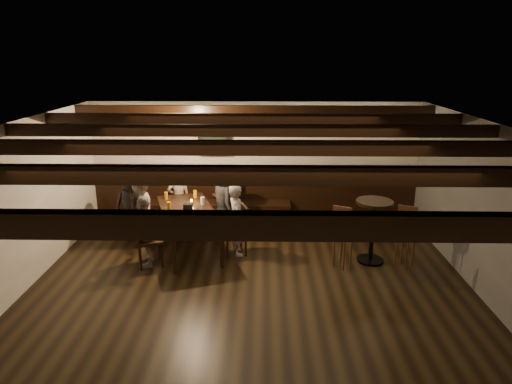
{
  "coord_description": "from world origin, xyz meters",
  "views": [
    {
      "loc": [
        0.18,
        -5.4,
        3.27
      ],
      "look_at": [
        0.06,
        1.3,
        1.24
      ],
      "focal_mm": 32.0,
      "sensor_mm": 36.0,
      "label": 1
    }
  ],
  "objects_px": {
    "chair_right_near": "(223,221)",
    "person_bench_right": "(226,197)",
    "chair_left_far": "(149,249)",
    "chair_right_far": "(235,239)",
    "person_right_far": "(237,220)",
    "bar_stool_left": "(343,244)",
    "person_bench_left": "(131,205)",
    "high_top_table": "(373,222)",
    "bar_stool_right": "(405,243)",
    "chair_left_near": "(144,229)",
    "person_left_near": "(141,208)",
    "person_right_near": "(224,201)",
    "dining_table": "(188,213)",
    "person_bench_centre": "(179,199)",
    "person_left_far": "(146,231)"
  },
  "relations": [
    {
      "from": "bar_stool_left",
      "to": "chair_right_far",
      "type": "bearing_deg",
      "value": -169.0
    },
    {
      "from": "chair_left_near",
      "to": "person_right_near",
      "type": "xyz_separation_m",
      "value": [
        1.39,
        0.47,
        0.38
      ]
    },
    {
      "from": "dining_table",
      "to": "person_bench_left",
      "type": "bearing_deg",
      "value": 135.0
    },
    {
      "from": "person_left_far",
      "to": "person_left_near",
      "type": "bearing_deg",
      "value": 180.0
    },
    {
      "from": "person_bench_left",
      "to": "chair_left_far",
      "type": "bearing_deg",
      "value": 97.63
    },
    {
      "from": "chair_left_near",
      "to": "bar_stool_right",
      "type": "height_order",
      "value": "bar_stool_right"
    },
    {
      "from": "bar_stool_left",
      "to": "bar_stool_right",
      "type": "relative_size",
      "value": 1.0
    },
    {
      "from": "person_left_far",
      "to": "person_right_far",
      "type": "xyz_separation_m",
      "value": [
        1.42,
        0.48,
        0.03
      ]
    },
    {
      "from": "dining_table",
      "to": "chair_right_far",
      "type": "xyz_separation_m",
      "value": [
        0.82,
        -0.2,
        -0.4
      ]
    },
    {
      "from": "chair_left_far",
      "to": "high_top_table",
      "type": "height_order",
      "value": "high_top_table"
    },
    {
      "from": "person_left_far",
      "to": "chair_right_far",
      "type": "bearing_deg",
      "value": 90.0
    },
    {
      "from": "dining_table",
      "to": "person_right_far",
      "type": "bearing_deg",
      "value": -30.96
    },
    {
      "from": "person_bench_left",
      "to": "person_right_near",
      "type": "bearing_deg",
      "value": 164.74
    },
    {
      "from": "chair_left_far",
      "to": "person_bench_left",
      "type": "relative_size",
      "value": 0.75
    },
    {
      "from": "chair_left_near",
      "to": "person_right_near",
      "type": "bearing_deg",
      "value": 90.0
    },
    {
      "from": "chair_left_near",
      "to": "person_left_far",
      "type": "relative_size",
      "value": 0.79
    },
    {
      "from": "person_bench_right",
      "to": "bar_stool_right",
      "type": "distance_m",
      "value": 3.48
    },
    {
      "from": "chair_left_near",
      "to": "person_bench_left",
      "type": "xyz_separation_m",
      "value": [
        -0.31,
        0.37,
        0.32
      ]
    },
    {
      "from": "person_bench_left",
      "to": "bar_stool_left",
      "type": "relative_size",
      "value": 1.14
    },
    {
      "from": "person_bench_left",
      "to": "person_left_far",
      "type": "distance_m",
      "value": 1.36
    },
    {
      "from": "person_bench_centre",
      "to": "person_left_far",
      "type": "bearing_deg",
      "value": 63.43
    },
    {
      "from": "chair_left_near",
      "to": "person_left_near",
      "type": "relative_size",
      "value": 0.69
    },
    {
      "from": "person_left_near",
      "to": "person_left_far",
      "type": "distance_m",
      "value": 0.9
    },
    {
      "from": "dining_table",
      "to": "person_left_near",
      "type": "relative_size",
      "value": 1.55
    },
    {
      "from": "dining_table",
      "to": "person_bench_right",
      "type": "xyz_separation_m",
      "value": [
        0.57,
        1.14,
        -0.07
      ]
    },
    {
      "from": "chair_left_far",
      "to": "chair_right_far",
      "type": "height_order",
      "value": "chair_left_far"
    },
    {
      "from": "person_bench_right",
      "to": "high_top_table",
      "type": "distance_m",
      "value": 2.97
    },
    {
      "from": "high_top_table",
      "to": "chair_right_far",
      "type": "bearing_deg",
      "value": 173.41
    },
    {
      "from": "chair_right_near",
      "to": "person_left_far",
      "type": "xyz_separation_m",
      "value": [
        -1.1,
        -1.32,
        0.31
      ]
    },
    {
      "from": "chair_right_near",
      "to": "person_bench_right",
      "type": "relative_size",
      "value": 0.78
    },
    {
      "from": "chair_left_far",
      "to": "high_top_table",
      "type": "bearing_deg",
      "value": 74.55
    },
    {
      "from": "person_bench_centre",
      "to": "high_top_table",
      "type": "xyz_separation_m",
      "value": [
        3.4,
        -1.45,
        0.09
      ]
    },
    {
      "from": "chair_left_near",
      "to": "high_top_table",
      "type": "relative_size",
      "value": 0.89
    },
    {
      "from": "person_left_near",
      "to": "bar_stool_left",
      "type": "bearing_deg",
      "value": 57.43
    },
    {
      "from": "chair_right_near",
      "to": "chair_right_far",
      "type": "bearing_deg",
      "value": 179.92
    },
    {
      "from": "chair_right_far",
      "to": "person_right_far",
      "type": "relative_size",
      "value": 0.7
    },
    {
      "from": "person_left_near",
      "to": "high_top_table",
      "type": "relative_size",
      "value": 1.29
    },
    {
      "from": "chair_right_far",
      "to": "person_bench_left",
      "type": "xyz_separation_m",
      "value": [
        -1.96,
        0.76,
        0.34
      ]
    },
    {
      "from": "chair_left_near",
      "to": "person_left_far",
      "type": "bearing_deg",
      "value": -1.93
    },
    {
      "from": "bar_stool_left",
      "to": "person_left_far",
      "type": "bearing_deg",
      "value": -153.96
    },
    {
      "from": "dining_table",
      "to": "chair_right_near",
      "type": "relative_size",
      "value": 2.28
    },
    {
      "from": "chair_left_near",
      "to": "person_right_far",
      "type": "height_order",
      "value": "person_right_far"
    },
    {
      "from": "chair_left_far",
      "to": "person_right_far",
      "type": "relative_size",
      "value": 0.74
    },
    {
      "from": "chair_right_near",
      "to": "chair_left_far",
      "type": "bearing_deg",
      "value": 122.03
    },
    {
      "from": "chair_left_far",
      "to": "bar_stool_left",
      "type": "bearing_deg",
      "value": 71.27
    },
    {
      "from": "person_bench_centre",
      "to": "bar_stool_right",
      "type": "distance_m",
      "value": 4.22
    },
    {
      "from": "person_bench_centre",
      "to": "chair_right_far",
      "type": "bearing_deg",
      "value": 115.58
    },
    {
      "from": "chair_left_far",
      "to": "chair_right_far",
      "type": "distance_m",
      "value": 1.44
    },
    {
      "from": "person_bench_left",
      "to": "person_left_near",
      "type": "xyz_separation_m",
      "value": [
        0.29,
        -0.38,
        0.07
      ]
    },
    {
      "from": "chair_right_near",
      "to": "person_bench_left",
      "type": "xyz_separation_m",
      "value": [
        -1.68,
        -0.09,
        0.33
      ]
    }
  ]
}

